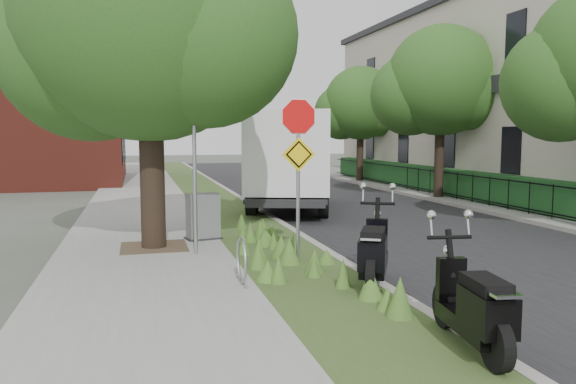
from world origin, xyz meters
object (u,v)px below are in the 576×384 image
at_px(scooter_far, 374,258).
at_px(box_truck, 290,156).
at_px(sign_assembly, 298,146).
at_px(utility_cabinet, 203,217).
at_px(scooter_near, 477,315).

xyz_separation_m(scooter_far, box_truck, (1.29, 9.80, 1.22)).
xyz_separation_m(sign_assembly, utility_cabinet, (-1.46, 2.92, -1.70)).
xyz_separation_m(sign_assembly, scooter_near, (0.67, -4.79, -1.77)).
distance_m(scooter_near, box_truck, 12.80).
distance_m(sign_assembly, box_truck, 8.15).
height_order(scooter_near, utility_cabinet, utility_cabinet).
distance_m(sign_assembly, utility_cabinet, 3.68).
height_order(scooter_far, utility_cabinet, utility_cabinet).
relative_size(scooter_near, scooter_far, 1.03).
bearing_deg(scooter_far, sign_assembly, 109.99).
height_order(box_truck, utility_cabinet, box_truck).
bearing_deg(scooter_near, scooter_far, 89.46).
bearing_deg(utility_cabinet, scooter_near, -74.55).
distance_m(scooter_near, scooter_far, 2.87).
bearing_deg(scooter_far, scooter_near, -90.54).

